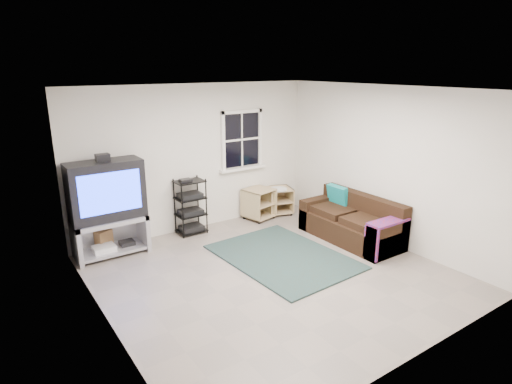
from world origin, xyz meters
TOP-DOWN VIEW (x-y plane):
  - room at (0.95, 2.27)m, footprint 4.60×4.62m
  - tv_unit at (-1.70, 2.00)m, footprint 1.11×0.55m
  - av_rack at (-0.25, 2.10)m, footprint 0.50×0.36m
  - side_table_left at (1.16, 2.07)m, footprint 0.60×0.60m
  - side_table_right at (1.68, 2.06)m, footprint 0.61×0.61m
  - sofa at (1.91, 0.27)m, footprint 0.81×1.82m
  - shag_rug at (0.47, 0.35)m, footprint 1.69×2.26m
  - paper_bag at (-1.76, 2.17)m, footprint 0.29×0.25m

SIDE VIEW (x-z plane):
  - shag_rug at x=0.47m, z-range 0.00..0.03m
  - paper_bag at x=-1.76m, z-range 0.00..0.36m
  - sofa at x=1.91m, z-range -0.12..0.71m
  - side_table_right at x=1.68m, z-range 0.03..0.59m
  - side_table_left at x=1.16m, z-range 0.02..0.62m
  - av_rack at x=-0.25m, z-range -0.07..0.94m
  - tv_unit at x=-1.70m, z-range 0.08..1.70m
  - room at x=0.95m, z-range -0.82..3.78m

